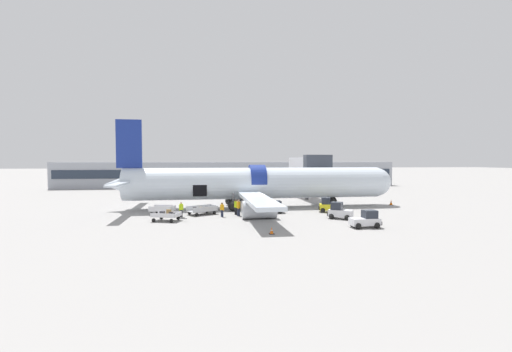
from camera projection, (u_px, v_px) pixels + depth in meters
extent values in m
plane|color=gray|center=(262.00, 213.00, 40.03)|extent=(500.00, 500.00, 0.00)
cube|color=#9EA3AD|center=(232.00, 174.00, 82.65)|extent=(78.92, 8.38, 5.83)
cube|color=#232D3D|center=(233.00, 174.00, 78.44)|extent=(77.35, 0.16, 1.87)
cylinder|color=#4C4C51|center=(307.00, 188.00, 54.04)|extent=(0.60, 0.60, 3.77)
cube|color=silver|center=(307.00, 167.00, 53.88)|extent=(2.94, 11.45, 2.94)
cube|color=#333842|center=(318.00, 167.00, 48.83)|extent=(3.82, 1.60, 3.53)
cylinder|color=silver|center=(257.00, 183.00, 44.89)|extent=(33.56, 4.09, 4.09)
sphere|color=silver|center=(376.00, 182.00, 47.47)|extent=(3.88, 3.88, 3.88)
cone|color=silver|center=(123.00, 185.00, 42.31)|extent=(4.70, 3.76, 3.76)
cylinder|color=navy|center=(257.00, 180.00, 44.83)|extent=(2.01, 4.09, 4.09)
cube|color=navy|center=(129.00, 144.00, 42.20)|extent=(3.06, 0.28, 5.99)
cube|color=silver|center=(120.00, 184.00, 37.99)|extent=(1.12, 8.92, 0.20)
cube|color=silver|center=(136.00, 179.00, 46.79)|extent=(1.12, 8.92, 0.20)
cube|color=silver|center=(257.00, 199.00, 36.27)|extent=(2.67, 15.93, 0.40)
cube|color=silver|center=(240.00, 187.00, 53.20)|extent=(2.67, 15.93, 0.40)
cylinder|color=#B2B7BF|center=(259.00, 210.00, 36.19)|extent=(3.60, 1.90, 1.90)
cylinder|color=#B2B7BF|center=(241.00, 194.00, 53.43)|extent=(3.60, 1.90, 1.90)
cube|color=black|center=(200.00, 191.00, 41.79)|extent=(1.70, 0.12, 1.40)
cylinder|color=#56565B|center=(332.00, 196.00, 46.57)|extent=(0.22, 0.22, 1.54)
sphere|color=black|center=(332.00, 201.00, 46.60)|extent=(1.29, 1.29, 1.29)
cylinder|color=#56565B|center=(233.00, 200.00, 41.74)|extent=(0.22, 0.22, 1.54)
sphere|color=black|center=(233.00, 206.00, 41.78)|extent=(1.29, 1.29, 1.29)
cylinder|color=#56565B|center=(230.00, 195.00, 47.16)|extent=(0.22, 0.22, 1.54)
sphere|color=black|center=(230.00, 201.00, 47.19)|extent=(1.29, 1.29, 1.29)
cube|color=yellow|center=(329.00, 207.00, 40.97)|extent=(2.52, 1.86, 0.74)
cube|color=#232833|center=(326.00, 201.00, 40.99)|extent=(1.28, 1.33, 0.80)
cube|color=black|center=(319.00, 208.00, 41.14)|extent=(0.44, 1.13, 0.37)
sphere|color=black|center=(322.00, 209.00, 41.69)|extent=(0.56, 0.56, 0.56)
sphere|color=black|center=(323.00, 210.00, 40.49)|extent=(0.56, 0.56, 0.56)
sphere|color=black|center=(335.00, 209.00, 41.48)|extent=(0.56, 0.56, 0.56)
sphere|color=black|center=(336.00, 211.00, 40.29)|extent=(0.56, 0.56, 0.56)
cube|color=silver|center=(341.00, 213.00, 36.25)|extent=(2.74, 2.50, 0.73)
cube|color=#232833|center=(337.00, 206.00, 36.41)|extent=(1.54, 1.55, 0.79)
cube|color=black|center=(329.00, 214.00, 36.83)|extent=(0.80, 1.04, 0.37)
sphere|color=black|center=(334.00, 215.00, 37.20)|extent=(0.56, 0.56, 0.56)
sphere|color=black|center=(331.00, 216.00, 36.08)|extent=(0.56, 0.56, 0.56)
sphere|color=black|center=(350.00, 216.00, 36.45)|extent=(0.56, 0.56, 0.56)
sphere|color=black|center=(347.00, 218.00, 35.32)|extent=(0.56, 0.56, 0.56)
cube|color=silver|center=(365.00, 222.00, 31.48)|extent=(2.70, 1.24, 0.65)
cube|color=#232833|center=(370.00, 214.00, 31.52)|extent=(1.22, 1.04, 0.72)
cube|color=black|center=(379.00, 222.00, 31.72)|extent=(0.13, 1.08, 0.32)
sphere|color=black|center=(377.00, 225.00, 31.08)|extent=(0.56, 0.56, 0.56)
sphere|color=black|center=(371.00, 223.00, 32.20)|extent=(0.56, 0.56, 0.56)
sphere|color=black|center=(358.00, 226.00, 30.77)|extent=(0.56, 0.56, 0.56)
sphere|color=black|center=(353.00, 224.00, 31.90)|extent=(0.56, 0.56, 0.56)
cube|color=silver|center=(271.00, 209.00, 40.28)|extent=(2.99, 1.34, 0.55)
cube|color=#232833|center=(275.00, 203.00, 40.33)|extent=(1.36, 1.11, 0.65)
cube|color=black|center=(284.00, 209.00, 40.49)|extent=(0.15, 1.15, 0.28)
sphere|color=black|center=(280.00, 211.00, 39.83)|extent=(0.56, 0.56, 0.56)
sphere|color=black|center=(278.00, 210.00, 41.03)|extent=(0.56, 0.56, 0.56)
sphere|color=black|center=(263.00, 212.00, 39.56)|extent=(0.56, 0.56, 0.56)
sphere|color=black|center=(262.00, 210.00, 40.76)|extent=(0.56, 0.56, 0.56)
cube|color=#B7BABF|center=(202.00, 211.00, 39.17)|extent=(3.68, 3.11, 0.05)
cube|color=#B7BABF|center=(214.00, 207.00, 40.12)|extent=(0.91, 1.60, 0.51)
cube|color=#B7BABF|center=(206.00, 209.00, 38.47)|extent=(2.80, 1.56, 0.51)
cube|color=#B7BABF|center=(198.00, 207.00, 39.84)|extent=(2.80, 1.56, 0.51)
cube|color=#333338|center=(217.00, 211.00, 40.43)|extent=(0.83, 0.50, 0.06)
sphere|color=black|center=(214.00, 213.00, 39.15)|extent=(0.40, 0.40, 0.40)
sphere|color=black|center=(207.00, 211.00, 40.57)|extent=(0.40, 0.40, 0.40)
sphere|color=black|center=(197.00, 215.00, 37.79)|extent=(0.40, 0.40, 0.40)
sphere|color=black|center=(189.00, 213.00, 39.20)|extent=(0.40, 0.40, 0.40)
cube|color=#2D2D33|center=(195.00, 209.00, 38.23)|extent=(0.39, 0.34, 0.53)
cube|color=#2D2D33|center=(207.00, 208.00, 39.89)|extent=(0.40, 0.36, 0.36)
cube|color=olive|center=(201.00, 209.00, 39.33)|extent=(0.42, 0.35, 0.36)
cube|color=silver|center=(166.00, 216.00, 34.89)|extent=(3.11, 2.53, 0.05)
cube|color=silver|center=(178.00, 214.00, 34.66)|extent=(0.62, 1.68, 0.37)
cube|color=silver|center=(162.00, 215.00, 34.05)|extent=(2.51, 0.91, 0.37)
cube|color=silver|center=(170.00, 213.00, 35.72)|extent=(2.51, 0.91, 0.37)
cube|color=#333338|center=(183.00, 219.00, 34.59)|extent=(0.88, 0.37, 0.06)
sphere|color=black|center=(171.00, 221.00, 33.88)|extent=(0.40, 0.40, 0.40)
sphere|color=black|center=(178.00, 218.00, 35.61)|extent=(0.40, 0.40, 0.40)
sphere|color=black|center=(154.00, 220.00, 34.21)|extent=(0.40, 0.40, 0.40)
sphere|color=black|center=(161.00, 217.00, 35.93)|extent=(0.40, 0.40, 0.40)
cube|color=#2D2D33|center=(174.00, 215.00, 34.67)|extent=(0.43, 0.29, 0.30)
cube|color=olive|center=(169.00, 212.00, 35.23)|extent=(0.50, 0.28, 0.61)
cube|color=black|center=(171.00, 214.00, 34.80)|extent=(0.42, 0.28, 0.38)
cube|color=#2D2D33|center=(162.00, 213.00, 35.29)|extent=(0.55, 0.47, 0.40)
cube|color=silver|center=(162.00, 210.00, 38.93)|extent=(2.97, 2.26, 0.05)
cube|color=silver|center=(173.00, 208.00, 38.79)|extent=(0.48, 1.60, 0.52)
cube|color=silver|center=(160.00, 209.00, 38.14)|extent=(2.52, 0.73, 0.52)
cube|color=silver|center=(165.00, 207.00, 39.71)|extent=(2.52, 0.73, 0.52)
cube|color=#333338|center=(177.00, 213.00, 38.76)|extent=(0.89, 0.31, 0.06)
sphere|color=black|center=(168.00, 214.00, 38.04)|extent=(0.40, 0.40, 0.40)
sphere|color=black|center=(173.00, 212.00, 39.66)|extent=(0.40, 0.40, 0.40)
sphere|color=black|center=(152.00, 214.00, 38.23)|extent=(0.40, 0.40, 0.40)
sphere|color=black|center=(157.00, 212.00, 39.86)|extent=(0.40, 0.40, 0.40)
cube|color=black|center=(155.00, 208.00, 38.98)|extent=(0.37, 0.28, 0.39)
cube|color=olive|center=(169.00, 209.00, 38.86)|extent=(0.43, 0.35, 0.35)
cube|color=#1E2347|center=(164.00, 209.00, 38.74)|extent=(0.57, 0.45, 0.34)
cylinder|color=#1E2338|center=(222.00, 213.00, 37.50)|extent=(0.40, 0.40, 0.77)
cylinder|color=orange|center=(222.00, 207.00, 37.47)|extent=(0.51, 0.51, 0.61)
sphere|color=brown|center=(222.00, 203.00, 37.45)|extent=(0.21, 0.21, 0.21)
cylinder|color=orange|center=(221.00, 208.00, 37.60)|extent=(0.16, 0.16, 0.56)
cylinder|color=orange|center=(224.00, 208.00, 37.36)|extent=(0.16, 0.16, 0.56)
cylinder|color=#2D2D33|center=(181.00, 213.00, 37.32)|extent=(0.42, 0.42, 0.81)
cylinder|color=#B7E019|center=(181.00, 207.00, 37.29)|extent=(0.54, 0.54, 0.64)
sphere|color=tan|center=(181.00, 203.00, 37.27)|extent=(0.23, 0.23, 0.23)
cylinder|color=#B7E019|center=(179.00, 208.00, 37.12)|extent=(0.17, 0.17, 0.59)
cylinder|color=#B7E019|center=(183.00, 207.00, 37.47)|extent=(0.17, 0.17, 0.59)
cylinder|color=black|center=(236.00, 211.00, 39.06)|extent=(0.34, 0.34, 0.84)
cylinder|color=#B7E019|center=(236.00, 204.00, 39.03)|extent=(0.43, 0.43, 0.66)
sphere|color=brown|center=(236.00, 201.00, 39.01)|extent=(0.23, 0.23, 0.23)
cylinder|color=#B7E019|center=(235.00, 205.00, 39.26)|extent=(0.14, 0.14, 0.61)
cylinder|color=#B7E019|center=(236.00, 205.00, 38.81)|extent=(0.14, 0.14, 0.61)
cylinder|color=#1E2338|center=(239.00, 212.00, 38.13)|extent=(0.37, 0.37, 0.89)
cylinder|color=orange|center=(239.00, 205.00, 38.09)|extent=(0.48, 0.48, 0.70)
sphere|color=#9E7556|center=(239.00, 201.00, 38.07)|extent=(0.25, 0.25, 0.25)
cylinder|color=orange|center=(238.00, 206.00, 37.85)|extent=(0.15, 0.15, 0.64)
cylinder|color=orange|center=(239.00, 205.00, 38.34)|extent=(0.15, 0.15, 0.64)
cube|color=black|center=(391.00, 205.00, 47.60)|extent=(0.54, 0.54, 0.03)
cone|color=orange|center=(391.00, 202.00, 47.59)|extent=(0.40, 0.40, 0.72)
cylinder|color=white|center=(391.00, 202.00, 47.59)|extent=(0.23, 0.23, 0.09)
cube|color=black|center=(272.00, 234.00, 28.74)|extent=(0.44, 0.44, 0.03)
cone|color=orange|center=(272.00, 231.00, 28.73)|extent=(0.33, 0.33, 0.59)
cylinder|color=white|center=(272.00, 230.00, 28.73)|extent=(0.19, 0.19, 0.07)
cube|color=black|center=(268.00, 218.00, 36.70)|extent=(0.60, 0.60, 0.03)
cone|color=orange|center=(268.00, 215.00, 36.68)|extent=(0.44, 0.44, 0.75)
cylinder|color=white|center=(268.00, 214.00, 36.68)|extent=(0.26, 0.26, 0.09)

